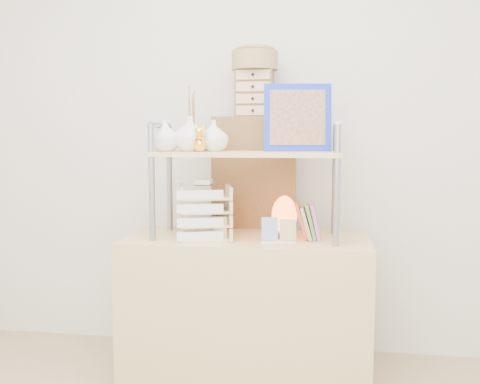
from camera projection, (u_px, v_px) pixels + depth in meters
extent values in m
cube|color=silver|center=(258.00, 127.00, 3.06)|extent=(3.40, 0.02, 2.60)
cube|color=tan|center=(246.00, 311.00, 2.67)|extent=(1.20, 0.50, 0.75)
cube|color=brown|center=(255.00, 238.00, 3.00)|extent=(0.46, 0.25, 1.35)
cylinder|color=gray|center=(152.00, 183.00, 2.52)|extent=(0.03, 0.03, 0.55)
cylinder|color=gray|center=(169.00, 178.00, 2.81)|extent=(0.03, 0.03, 0.55)
cylinder|color=gray|center=(160.00, 125.00, 2.63)|extent=(0.03, 0.30, 0.03)
cylinder|color=gray|center=(337.00, 186.00, 2.39)|extent=(0.03, 0.03, 0.55)
cylinder|color=gray|center=(335.00, 180.00, 2.69)|extent=(0.03, 0.03, 0.55)
cylinder|color=gray|center=(337.00, 125.00, 2.51)|extent=(0.03, 0.30, 0.03)
cube|color=tan|center=(246.00, 154.00, 2.59)|extent=(0.90, 0.34, 0.02)
imported|color=white|center=(165.00, 136.00, 2.62)|extent=(0.15, 0.15, 0.15)
imported|color=white|center=(190.00, 134.00, 2.62)|extent=(0.16, 0.16, 0.17)
imported|color=white|center=(214.00, 136.00, 2.62)|extent=(0.15, 0.15, 0.15)
cylinder|color=#234699|center=(192.00, 141.00, 2.74)|extent=(0.07, 0.07, 0.10)
cube|color=#152CCB|center=(298.00, 117.00, 2.63)|extent=(0.34, 0.10, 0.33)
cube|color=brown|center=(298.00, 117.00, 2.62)|extent=(0.27, 0.07, 0.27)
cube|color=#C2559A|center=(316.00, 222.00, 2.57)|extent=(0.05, 0.12, 0.17)
cube|color=#73A854|center=(311.00, 221.00, 2.59)|extent=(0.06, 0.12, 0.17)
cube|color=tan|center=(306.00, 222.00, 2.58)|extent=(0.06, 0.13, 0.17)
cube|color=#E15235|center=(302.00, 221.00, 2.60)|extent=(0.07, 0.14, 0.17)
cube|color=tan|center=(205.00, 237.00, 2.62)|extent=(0.29, 0.27, 0.01)
cube|color=white|center=(200.00, 236.00, 2.51)|extent=(0.21, 0.07, 0.04)
cube|color=tan|center=(205.00, 223.00, 2.62)|extent=(0.29, 0.27, 0.01)
cube|color=white|center=(200.00, 223.00, 2.51)|extent=(0.21, 0.07, 0.04)
cube|color=tan|center=(205.00, 210.00, 2.61)|extent=(0.29, 0.27, 0.01)
cube|color=white|center=(200.00, 209.00, 2.50)|extent=(0.21, 0.07, 0.04)
cube|color=tan|center=(205.00, 197.00, 2.60)|extent=(0.29, 0.27, 0.01)
cube|color=white|center=(200.00, 195.00, 2.49)|extent=(0.21, 0.07, 0.04)
cube|color=beige|center=(204.00, 182.00, 2.58)|extent=(0.07, 0.07, 0.03)
cylinder|color=brown|center=(284.00, 234.00, 2.64)|extent=(0.12, 0.12, 0.03)
ellipsoid|color=orange|center=(284.00, 214.00, 2.63)|extent=(0.13, 0.13, 0.18)
cube|color=tan|center=(220.00, 228.00, 2.56)|extent=(0.09, 0.05, 0.12)
cylinder|color=white|center=(219.00, 228.00, 2.54)|extent=(0.06, 0.01, 0.06)
cube|color=white|center=(278.00, 242.00, 2.51)|extent=(0.17, 0.07, 0.01)
cube|color=#214998|center=(270.00, 229.00, 2.51)|extent=(0.08, 0.04, 0.11)
cube|color=tan|center=(288.00, 230.00, 2.51)|extent=(0.08, 0.03, 0.10)
cube|color=brown|center=(255.00, 94.00, 2.90)|extent=(0.20, 0.15, 0.25)
cube|color=tan|center=(253.00, 111.00, 2.83)|extent=(0.18, 0.01, 0.05)
cube|color=tan|center=(253.00, 99.00, 2.82)|extent=(0.18, 0.01, 0.05)
cube|color=tan|center=(253.00, 87.00, 2.82)|extent=(0.18, 0.01, 0.05)
cube|color=tan|center=(253.00, 75.00, 2.81)|extent=(0.18, 0.01, 0.05)
cylinder|color=brown|center=(255.00, 61.00, 2.88)|extent=(0.25, 0.25, 0.10)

